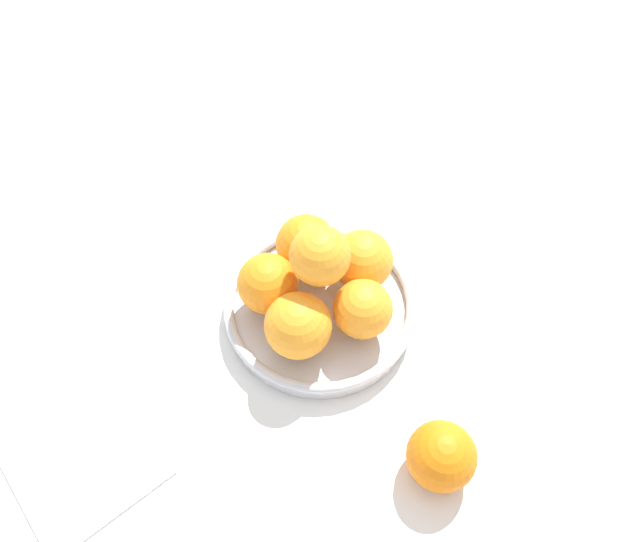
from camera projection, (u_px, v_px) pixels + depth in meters
ground_plane at (320, 314)px, 0.84m from camera, size 4.00×4.00×0.00m
fruit_bowl at (320, 307)px, 0.83m from camera, size 0.25×0.25×0.03m
orange_pile at (318, 280)px, 0.78m from camera, size 0.20×0.21×0.14m
stray_orange at (441, 456)px, 0.70m from camera, size 0.08×0.08×0.08m
napkin_folded at (84, 461)px, 0.73m from camera, size 0.20×0.20×0.01m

